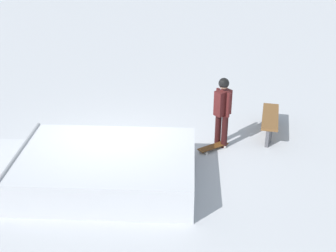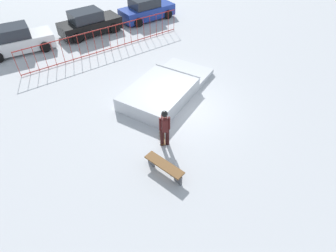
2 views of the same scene
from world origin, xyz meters
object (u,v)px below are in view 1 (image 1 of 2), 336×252
skateboard (213,147)px  park_bench (270,120)px  skater (223,107)px  skate_ramp (84,169)px

skateboard → park_bench: size_ratio=0.48×
skater → skateboard: (0.09, 0.28, -0.93)m
skateboard → park_bench: 1.78m
skater → park_bench: 1.61m
skateboard → park_bench: (-0.99, -1.45, 0.28)m
skater → park_bench: (-0.90, -1.16, -0.65)m
skate_ramp → park_bench: 4.92m
skater → park_bench: size_ratio=1.05×
skate_ramp → park_bench: skate_ramp is taller
park_bench → skate_ramp: bearing=53.1°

